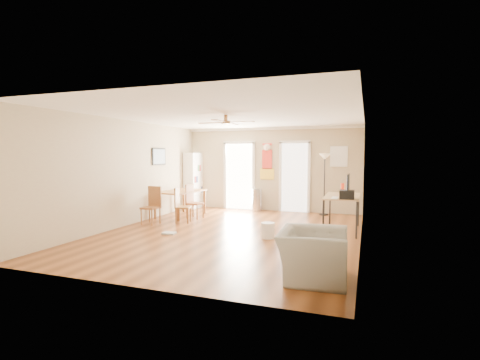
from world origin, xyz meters
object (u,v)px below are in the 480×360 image
at_px(dining_chair_near, 151,206).
at_px(wastebasket_b, 316,238).
at_px(dining_table, 181,203).
at_px(dining_chair_right_b, 183,205).
at_px(trash_can, 257,200).
at_px(wastebasket_a, 268,230).
at_px(dining_chair_right_a, 195,202).
at_px(computer_desk, 342,213).
at_px(printer, 347,195).
at_px(armchair, 313,255).
at_px(torchiere_lamp, 324,184).
at_px(bookshelf, 194,180).

height_order(dining_chair_near, wastebasket_b, dining_chair_near).
xyz_separation_m(dining_table, dining_chair_right_b, (0.55, -0.86, 0.09)).
bearing_deg(wastebasket_b, dining_table, 152.87).
relative_size(trash_can, wastebasket_a, 2.10).
relative_size(dining_chair_right_a, trash_can, 1.35).
relative_size(trash_can, computer_desk, 0.45).
xyz_separation_m(dining_table, dining_chair_right_a, (0.55, -0.20, 0.10)).
height_order(printer, armchair, printer).
bearing_deg(computer_desk, dining_chair_right_a, 175.18).
xyz_separation_m(dining_chair_near, armchair, (4.43, -2.66, -0.13)).
xyz_separation_m(trash_can, wastebasket_b, (2.32, -3.73, -0.20)).
bearing_deg(dining_chair_right_b, torchiere_lamp, -67.19).
xyz_separation_m(dining_chair_near, printer, (4.73, 0.20, 0.44)).
relative_size(trash_can, printer, 1.96).
relative_size(torchiere_lamp, armchair, 1.69).
bearing_deg(dining_table, dining_chair_right_b, -57.49).
relative_size(dining_chair_near, trash_can, 1.36).
height_order(wastebasket_b, armchair, armchair).
xyz_separation_m(printer, armchair, (-0.30, -2.86, -0.56)).
relative_size(dining_table, armchair, 1.38).
distance_m(dining_table, dining_chair_near, 1.33).
xyz_separation_m(bookshelf, wastebasket_a, (3.46, -3.42, -0.74)).
distance_m(torchiere_lamp, wastebasket_b, 3.76).
bearing_deg(dining_chair_near, printer, 6.76).
xyz_separation_m(dining_chair_near, computer_desk, (4.60, 0.79, -0.06)).
bearing_deg(wastebasket_a, wastebasket_b, -15.77).
xyz_separation_m(dining_chair_right_a, wastebasket_a, (2.51, -1.61, -0.30)).
distance_m(trash_can, printer, 3.98).
bearing_deg(computer_desk, dining_chair_right_b, -175.10).
bearing_deg(wastebasket_a, dining_chair_near, 171.28).
xyz_separation_m(dining_chair_right_a, computer_desk, (3.92, -0.33, -0.06)).
distance_m(printer, armchair, 2.93).
bearing_deg(wastebasket_a, computer_desk, 42.18).
xyz_separation_m(dining_table, dining_chair_near, (-0.13, -1.32, 0.11)).
bearing_deg(dining_chair_right_a, wastebasket_b, -113.35).
relative_size(bookshelf, dining_chair_near, 1.93).
distance_m(dining_chair_right_b, wastebasket_a, 2.70).
distance_m(bookshelf, dining_chair_right_b, 2.69).
bearing_deg(armchair, dining_chair_near, 55.73).
relative_size(dining_chair_near, armchair, 0.89).
bearing_deg(wastebasket_b, torchiere_lamp, 94.04).
bearing_deg(trash_can, dining_chair_right_b, -116.09).
bearing_deg(wastebasket_a, trash_can, 110.50).
distance_m(dining_table, dining_chair_right_a, 0.59).
distance_m(wastebasket_b, armchair, 1.90).
distance_m(dining_chair_near, torchiere_lamp, 4.92).
relative_size(computer_desk, printer, 4.32).
xyz_separation_m(dining_chair_right_a, trash_can, (1.22, 1.83, -0.12)).
distance_m(dining_chair_near, computer_desk, 4.67).
height_order(dining_table, printer, printer).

